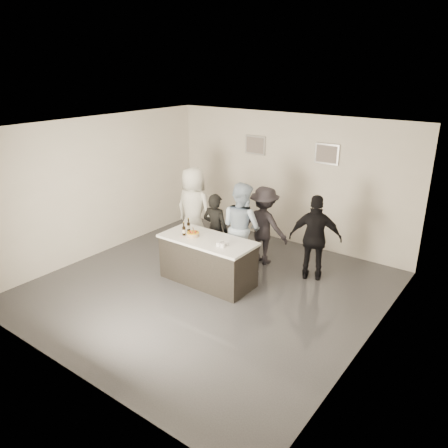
% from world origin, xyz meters
% --- Properties ---
extents(floor, '(6.00, 6.00, 0.00)m').
position_xyz_m(floor, '(0.00, 0.00, 0.00)').
color(floor, '#3D3D42').
rests_on(floor, ground).
extents(ceiling, '(6.00, 6.00, 0.00)m').
position_xyz_m(ceiling, '(0.00, 0.00, 3.00)').
color(ceiling, white).
extents(wall_back, '(6.00, 0.04, 3.00)m').
position_xyz_m(wall_back, '(0.00, 3.00, 1.50)').
color(wall_back, silver).
rests_on(wall_back, ground).
extents(wall_front, '(6.00, 0.04, 3.00)m').
position_xyz_m(wall_front, '(0.00, -3.00, 1.50)').
color(wall_front, silver).
rests_on(wall_front, ground).
extents(wall_left, '(0.04, 6.00, 3.00)m').
position_xyz_m(wall_left, '(-3.00, 0.00, 1.50)').
color(wall_left, silver).
rests_on(wall_left, ground).
extents(wall_right, '(0.04, 6.00, 3.00)m').
position_xyz_m(wall_right, '(3.00, 0.00, 1.50)').
color(wall_right, silver).
rests_on(wall_right, ground).
extents(picture_left, '(0.54, 0.04, 0.44)m').
position_xyz_m(picture_left, '(-0.90, 2.97, 2.20)').
color(picture_left, '#B2B2B7').
rests_on(picture_left, wall_back).
extents(picture_right, '(0.54, 0.04, 0.44)m').
position_xyz_m(picture_right, '(0.90, 2.97, 2.20)').
color(picture_right, '#B2B2B7').
rests_on(picture_right, wall_back).
extents(bar_counter, '(1.86, 0.86, 0.90)m').
position_xyz_m(bar_counter, '(-0.18, 0.21, 0.45)').
color(bar_counter, white).
rests_on(bar_counter, ground).
extents(cake, '(0.24, 0.24, 0.07)m').
position_xyz_m(cake, '(-0.47, 0.14, 0.94)').
color(cake, gold).
rests_on(cake, bar_counter).
extents(beer_bottle_a, '(0.07, 0.07, 0.26)m').
position_xyz_m(beer_bottle_a, '(-0.73, 0.31, 1.03)').
color(beer_bottle_a, black).
rests_on(beer_bottle_a, bar_counter).
extents(beer_bottle_b, '(0.07, 0.07, 0.26)m').
position_xyz_m(beer_bottle_b, '(-0.65, 0.09, 1.03)').
color(beer_bottle_b, black).
rests_on(beer_bottle_b, bar_counter).
extents(tumbler_cluster, '(0.19, 0.19, 0.08)m').
position_xyz_m(tumbler_cluster, '(0.25, 0.11, 0.94)').
color(tumbler_cluster, orange).
rests_on(tumbler_cluster, bar_counter).
extents(candles, '(0.24, 0.08, 0.01)m').
position_xyz_m(candles, '(-0.53, -0.03, 0.90)').
color(candles, pink).
rests_on(candles, bar_counter).
extents(person_main_black, '(0.60, 0.43, 1.55)m').
position_xyz_m(person_main_black, '(-0.54, 0.93, 0.78)').
color(person_main_black, black).
rests_on(person_main_black, ground).
extents(person_main_blue, '(1.03, 0.88, 1.84)m').
position_xyz_m(person_main_blue, '(0.02, 1.07, 0.92)').
color(person_main_blue, '#9FB4D0').
rests_on(person_main_blue, ground).
extents(person_guest_left, '(0.95, 0.63, 1.90)m').
position_xyz_m(person_guest_left, '(-1.43, 1.30, 0.95)').
color(person_guest_left, white).
rests_on(person_guest_left, ground).
extents(person_guest_right, '(1.09, 0.77, 1.71)m').
position_xyz_m(person_guest_right, '(1.40, 1.56, 0.85)').
color(person_guest_right, black).
rests_on(person_guest_right, ground).
extents(person_guest_back, '(1.08, 0.62, 1.66)m').
position_xyz_m(person_guest_back, '(0.21, 1.62, 0.83)').
color(person_guest_back, '#242026').
rests_on(person_guest_back, ground).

